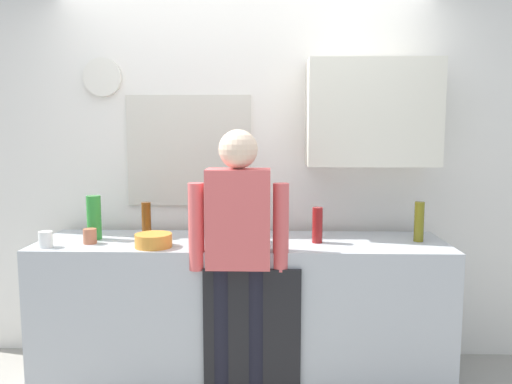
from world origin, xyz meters
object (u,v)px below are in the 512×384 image
Objects in this scene: coffee_maker at (226,218)px; bottle_red_vinegar at (317,225)px; bottle_olive_oil at (419,222)px; cup_white_mug at (46,239)px; person_at_sink at (239,245)px; bottle_clear_soda at (94,218)px; cup_terracotta_mug at (90,236)px; mixing_bowl at (153,240)px; bottle_amber_beer at (146,220)px.

bottle_red_vinegar is (0.57, -0.02, -0.04)m from coffee_maker.
bottle_red_vinegar is (-0.64, -0.05, -0.01)m from bottle_olive_oil.
coffee_maker is at bearing 178.09° from bottle_red_vinegar.
person_at_sink reaches higher than cup_white_mug.
bottle_clear_soda reaches higher than bottle_olive_oil.
cup_white_mug is at bearing -155.37° from cup_terracotta_mug.
bottle_olive_oil is at bearing 5.66° from cup_white_mug.
bottle_red_vinegar is at bearing 8.54° from mixing_bowl.
bottle_red_vinegar reaches higher than cup_terracotta_mug.
bottle_amber_beer is 0.30m from mixing_bowl.
bottle_clear_soda is 1.00m from person_at_sink.
coffee_maker is at bearing 97.10° from person_at_sink.
person_at_sink is at bearing -11.75° from cup_terracotta_mug.
bottle_red_vinegar is at bearing 2.75° from cup_terracotta_mug.
mixing_bowl is (-1.62, -0.20, -0.08)m from bottle_olive_oil.
cup_terracotta_mug reaches higher than mixing_bowl.
bottle_clear_soda is at bearing 154.25° from mixing_bowl.
bottle_red_vinegar is 1.00× the size of mixing_bowl.
bottle_olive_oil reaches higher than mixing_bowl.
bottle_clear_soda is at bearing 177.37° from coffee_maker.
mixing_bowl is at bearing -25.75° from bottle_clear_soda.
bottle_clear_soda is at bearing 179.86° from bottle_olive_oil.
cup_terracotta_mug is (-0.30, -0.19, -0.07)m from bottle_amber_beer.
bottle_red_vinegar is 2.39× the size of cup_terracotta_mug.
bottle_amber_beer is 0.36m from cup_terracotta_mug.
cup_terracotta_mug is (0.01, -0.12, -0.09)m from bottle_clear_soda.
bottle_olive_oil is 1.14× the size of mixing_bowl.
mixing_bowl is at bearing -171.46° from bottle_red_vinegar.
person_at_sink is at bearing -4.37° from cup_white_mug.
bottle_amber_beer is at bearing 31.44° from cup_terracotta_mug.
bottle_amber_beer reaches higher than mixing_bowl.
person_at_sink is at bearing -31.38° from bottle_amber_beer.
bottle_clear_soda is 1.41m from bottle_red_vinegar.
bottle_amber_beer reaches higher than cup_terracotta_mug.
bottle_olive_oil is at bearing 1.60° from coffee_maker.
coffee_maker reaches higher than cup_white_mug.
coffee_maker is at bearing -10.80° from bottle_amber_beer.
person_at_sink is at bearing -12.26° from mixing_bowl.
bottle_clear_soda is 3.04× the size of cup_terracotta_mug.
cup_white_mug is at bearing 163.78° from person_at_sink.
cup_white_mug is 1.16m from person_at_sink.
bottle_amber_beer is 0.61m from cup_white_mug.
bottle_clear_soda is 2.95× the size of cup_white_mug.
bottle_red_vinegar is 0.14× the size of person_at_sink.
coffee_maker is 1.08m from cup_white_mug.
cup_terracotta_mug is at bearing -177.25° from bottle_red_vinegar.
bottle_olive_oil is 1.14× the size of bottle_red_vinegar.
person_at_sink reaches higher than bottle_red_vinegar.
cup_white_mug is at bearing -174.34° from bottle_olive_oil.
mixing_bowl is (0.64, 0.02, -0.01)m from cup_white_mug.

